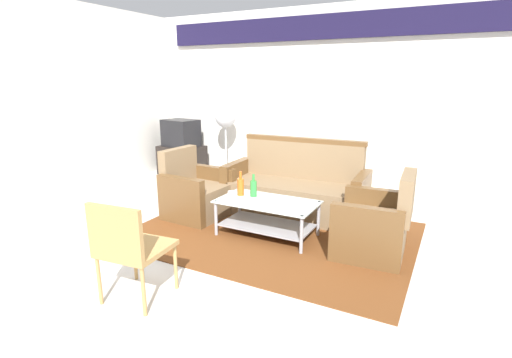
{
  "coord_description": "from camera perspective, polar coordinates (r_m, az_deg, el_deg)",
  "views": [
    {
      "loc": [
        1.88,
        -3.0,
        1.73
      ],
      "look_at": [
        -0.04,
        0.64,
        0.65
      ],
      "focal_mm": 27.19,
      "sensor_mm": 36.0,
      "label": 1
    }
  ],
  "objects": [
    {
      "name": "wall_left",
      "position": [
        5.91,
        -33.18,
        9.15
      ],
      "size": [
        0.12,
        6.2,
        2.8
      ],
      "primitive_type": "cube",
      "color": "silver",
      "rests_on": "ground"
    },
    {
      "name": "armchair_left",
      "position": [
        5.0,
        -8.8,
        -2.25
      ],
      "size": [
        0.73,
        0.79,
        0.85
      ],
      "rotation": [
        0.0,
        0.0,
        -1.62
      ],
      "color": "#7F6647",
      "rests_on": "rug"
    },
    {
      "name": "wall_back",
      "position": [
        6.34,
        10.81,
        12.14
      ],
      "size": [
        6.52,
        0.19,
        2.8
      ],
      "color": "silver",
      "rests_on": "ground"
    },
    {
      "name": "rug",
      "position": [
        4.48,
        2.42,
        -7.96
      ],
      "size": [
        3.06,
        2.27,
        0.01
      ],
      "primitive_type": "cube",
      "color": "brown",
      "rests_on": "ground"
    },
    {
      "name": "ground_plane",
      "position": [
        3.94,
        -3.87,
        -11.4
      ],
      "size": [
        14.0,
        14.0,
        0.0
      ],
      "primitive_type": "plane",
      "color": "beige"
    },
    {
      "name": "couch",
      "position": [
        5.03,
        5.84,
        -1.74
      ],
      "size": [
        1.82,
        0.8,
        0.96
      ],
      "rotation": [
        0.0,
        0.0,
        3.18
      ],
      "color": "#7F6647",
      "rests_on": "rug"
    },
    {
      "name": "cup",
      "position": [
        4.32,
        -3.63,
        -2.44
      ],
      "size": [
        0.08,
        0.08,
        0.1
      ],
      "primitive_type": "cylinder",
      "color": "silver",
      "rests_on": "coffee_table"
    },
    {
      "name": "bottle_orange",
      "position": [
        4.47,
        -2.28,
        -1.08
      ],
      "size": [
        0.08,
        0.08,
        0.28
      ],
      "color": "#D85919",
      "rests_on": "coffee_table"
    },
    {
      "name": "coffee_table",
      "position": [
        4.32,
        1.65,
        -5.03
      ],
      "size": [
        1.1,
        0.6,
        0.4
      ],
      "color": "silver",
      "rests_on": "rug"
    },
    {
      "name": "armchair_right",
      "position": [
        4.07,
        17.02,
        -6.73
      ],
      "size": [
        0.74,
        0.8,
        0.85
      ],
      "rotation": [
        0.0,
        0.0,
        1.63
      ],
      "color": "#7F6647",
      "rests_on": "rug"
    },
    {
      "name": "bottle_green",
      "position": [
        4.42,
        -0.37,
        -1.33
      ],
      "size": [
        0.07,
        0.07,
        0.26
      ],
      "color": "#2D8C38",
      "rests_on": "coffee_table"
    },
    {
      "name": "pedestal_fan",
      "position": [
        6.66,
        -4.53,
        8.47
      ],
      "size": [
        0.36,
        0.36,
        1.27
      ],
      "color": "#2D2D33",
      "rests_on": "ground"
    },
    {
      "name": "tv_stand",
      "position": [
        7.27,
        -10.81,
        2.76
      ],
      "size": [
        0.8,
        0.5,
        0.52
      ],
      "primitive_type": "cube",
      "color": "black",
      "rests_on": "ground"
    },
    {
      "name": "wicker_chair",
      "position": [
        3.16,
        -18.3,
        -9.08
      ],
      "size": [
        0.52,
        0.52,
        0.84
      ],
      "rotation": [
        0.0,
        0.0,
        0.1
      ],
      "color": "#AD844C",
      "rests_on": "ground"
    },
    {
      "name": "television",
      "position": [
        7.19,
        -10.99,
        6.67
      ],
      "size": [
        0.66,
        0.52,
        0.48
      ],
      "rotation": [
        0.0,
        0.0,
        3.0
      ],
      "color": "black",
      "rests_on": "tv_stand"
    }
  ]
}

